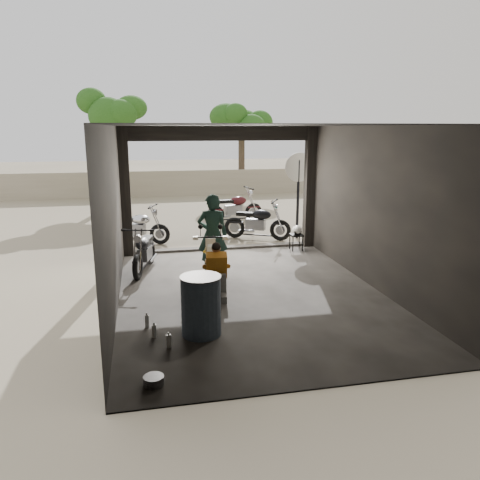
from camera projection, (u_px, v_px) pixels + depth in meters
name	position (u px, v px, depth m)	size (l,w,h in m)	color
ground	(251.00, 294.00, 9.10)	(80.00, 80.00, 0.00)	#7A6D56
garage	(245.00, 224.00, 9.32)	(7.00, 7.13, 3.20)	#2D2B28
boundary_wall	(184.00, 183.00, 22.28)	(18.00, 0.30, 1.20)	gray
tree_left	(113.00, 107.00, 19.46)	(2.20, 2.20, 5.60)	#382B1E
tree_right	(242.00, 119.00, 22.15)	(2.20, 2.20, 5.00)	#382B1E
main_bike	(211.00, 255.00, 9.85)	(0.66, 1.61, 1.07)	#EAE3C5
left_bike	(144.00, 248.00, 10.43)	(0.65, 1.58, 1.07)	black
outside_bike_a	(137.00, 224.00, 12.96)	(0.66, 1.61, 1.09)	black
outside_bike_b	(235.00, 205.00, 15.84)	(0.72, 1.76, 1.19)	#410F13
outside_bike_c	(257.00, 220.00, 13.46)	(0.71, 1.71, 1.16)	black
rider	(212.00, 235.00, 10.13)	(0.65, 0.43, 1.79)	black
mechanic	(217.00, 273.00, 8.74)	(0.52, 0.71, 1.02)	#B46918
stool	(296.00, 237.00, 12.25)	(0.32, 0.32, 0.44)	black
helmet	(297.00, 230.00, 12.19)	(0.25, 0.27, 0.24)	white
oil_drum	(201.00, 306.00, 7.19)	(0.61, 0.61, 0.95)	#3E5168
sign_post	(299.00, 181.00, 13.35)	(0.83, 0.08, 2.48)	black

